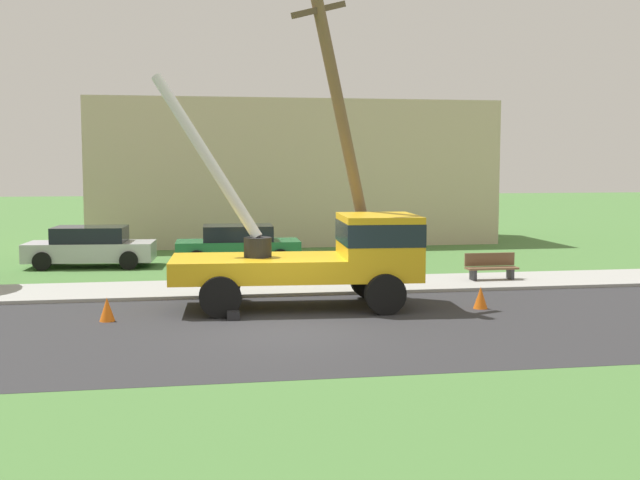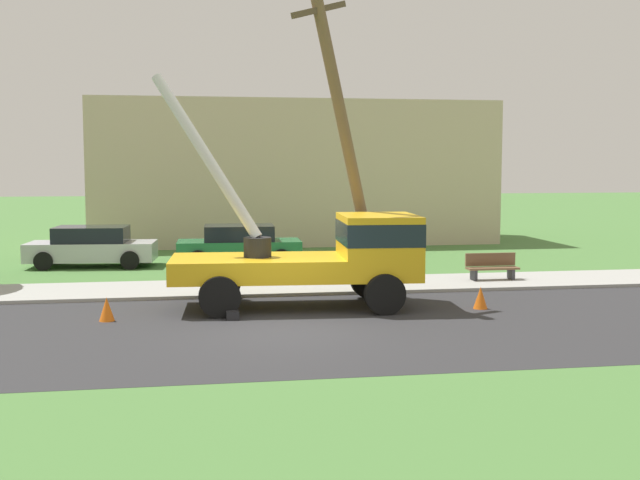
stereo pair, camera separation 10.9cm
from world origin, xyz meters
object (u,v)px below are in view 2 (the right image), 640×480
parked_sedan_green (239,245)px  leaning_utility_pole (345,133)px  utility_truck (328,252)px  parked_sedan_silver (92,247)px  traffic_cone_ahead (480,298)px  traffic_cone_behind (107,309)px  park_bench (492,268)px

parked_sedan_green → leaning_utility_pole: bearing=-72.3°
utility_truck → parked_sedan_green: (-1.68, 8.85, -0.70)m
parked_sedan_silver → parked_sedan_green: size_ratio=1.02×
utility_truck → parked_sedan_green: bearing=100.7°
parked_sedan_silver → utility_truck: bearing=-53.1°
utility_truck → parked_sedan_silver: (-6.85, 9.12, -0.70)m
traffic_cone_ahead → traffic_cone_behind: 9.14m
parked_sedan_silver → park_bench: 13.85m
leaning_utility_pole → traffic_cone_behind: (-6.10, -2.39, -4.19)m
traffic_cone_behind → parked_sedan_silver: 10.23m
parked_sedan_silver → traffic_cone_ahead: bearing=-43.5°
utility_truck → traffic_cone_behind: 5.60m
parked_sedan_green → park_bench: bearing=-37.5°
leaning_utility_pole → traffic_cone_behind: leaning_utility_pole is taller
traffic_cone_behind → parked_sedan_silver: (-1.46, 10.12, 0.43)m
park_bench → parked_sedan_green: bearing=142.5°
leaning_utility_pole → park_bench: leaning_utility_pole is taller
utility_truck → leaning_utility_pole: leaning_utility_pole is taller
parked_sedan_silver → park_bench: (12.52, -5.92, -0.25)m
leaning_utility_pole → park_bench: 6.64m
utility_truck → traffic_cone_ahead: utility_truck is taller
traffic_cone_behind → parked_sedan_green: size_ratio=0.13×
traffic_cone_behind → parked_sedan_silver: bearing=98.2°
park_bench → leaning_utility_pole: bearing=-160.0°
traffic_cone_ahead → park_bench: size_ratio=0.35×
traffic_cone_ahead → utility_truck: bearing=165.9°
leaning_utility_pole → parked_sedan_green: size_ratio=1.95×
traffic_cone_ahead → park_bench: 4.57m
traffic_cone_behind → parked_sedan_green: (3.72, 9.85, 0.43)m
leaning_utility_pole → parked_sedan_silver: leaning_utility_pole is taller
traffic_cone_behind → parked_sedan_green: 10.53m
leaning_utility_pole → park_bench: size_ratio=5.45×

